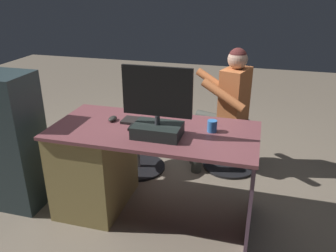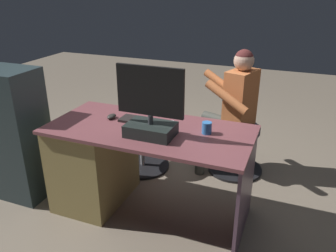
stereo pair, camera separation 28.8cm
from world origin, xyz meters
The scene contains 13 objects.
ground_plane centered at (0.00, 0.00, 0.00)m, with size 10.00×10.00×0.00m, color #736656.
desk centered at (0.41, 0.39, 0.40)m, with size 1.54×0.73×0.74m.
monitor centered at (-0.07, 0.49, 0.90)m, with size 0.49×0.23×0.50m.
keyboard centered at (0.07, 0.29, 0.75)m, with size 0.42×0.14×0.02m, color black.
computer_mouse centered at (0.36, 0.32, 0.76)m, with size 0.06×0.10×0.04m, color #2A2925.
cup centered at (-0.42, 0.32, 0.79)m, with size 0.07×0.07×0.09m, color #3372BF.
tv_remote centered at (0.16, 0.39, 0.75)m, with size 0.04×0.15×0.02m, color black.
notebook_binder centered at (-0.07, 0.40, 0.76)m, with size 0.22×0.30×0.02m, color silver.
office_chair_teddy centered at (0.38, -0.25, 0.27)m, with size 0.54×0.54×0.48m.
teddy_bear centered at (0.38, -0.26, 0.63)m, with size 0.25×0.25×0.35m.
visitor_chair centered at (-0.51, -0.54, 0.27)m, with size 0.54×0.54×0.48m.
person centered at (-0.43, -0.51, 0.71)m, with size 0.56×0.58×1.21m.
equipment_rack centered at (1.15, 0.55, 0.56)m, with size 0.44×0.36×1.13m, color #273437.
Camera 1 is at (-0.72, 2.60, 1.76)m, focal length 36.57 mm.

